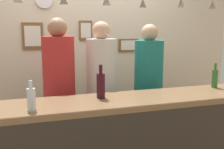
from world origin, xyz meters
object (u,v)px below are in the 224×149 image
at_px(person_middle_white_patterned_shirt, 102,82).
at_px(person_right_teal_shirt, 148,81).
at_px(picture_frame_lower_pair, 128,45).
at_px(wall_clock, 44,0).
at_px(bottle_beer_green_import, 215,78).
at_px(picture_frame_crest, 86,30).
at_px(picture_frame_caricature, 33,36).
at_px(bottle_soda_clear, 31,99).
at_px(person_left_red_shirt, 59,83).
at_px(bottle_wine_dark_red, 101,85).

xyz_separation_m(person_middle_white_patterned_shirt, person_right_teal_shirt, (0.58, 0.00, -0.02)).
relative_size(picture_frame_lower_pair, wall_clock, 1.36).
relative_size(person_middle_white_patterned_shirt, bottle_beer_green_import, 6.57).
xyz_separation_m(picture_frame_crest, picture_frame_lower_pair, (0.62, 0.00, -0.21)).
distance_m(picture_frame_lower_pair, picture_frame_caricature, 1.32).
distance_m(bottle_soda_clear, picture_frame_lower_pair, 2.07).
bearing_deg(bottle_beer_green_import, picture_frame_caricature, 145.01).
height_order(person_right_teal_shirt, wall_clock, wall_clock).
bearing_deg(picture_frame_lower_pair, person_right_teal_shirt, -91.45).
bearing_deg(person_left_red_shirt, picture_frame_crest, 57.97).
bearing_deg(bottle_beer_green_import, picture_frame_crest, 131.37).
xyz_separation_m(bottle_beer_green_import, picture_frame_crest, (-1.11, 1.26, 0.49)).
height_order(person_left_red_shirt, bottle_wine_dark_red, person_left_red_shirt).
height_order(bottle_beer_green_import, bottle_wine_dark_red, bottle_wine_dark_red).
distance_m(picture_frame_crest, wall_clock, 0.66).
distance_m(person_middle_white_patterned_shirt, picture_frame_lower_pair, 1.01).
xyz_separation_m(person_right_teal_shirt, bottle_soda_clear, (-1.35, -0.80, 0.09)).
xyz_separation_m(person_middle_white_patterned_shirt, wall_clock, (-0.55, 0.72, 0.96)).
relative_size(person_right_teal_shirt, picture_frame_caricature, 4.95).
distance_m(person_right_teal_shirt, picture_frame_caricature, 1.57).
relative_size(person_left_red_shirt, bottle_soda_clear, 7.57).
bearing_deg(picture_frame_caricature, person_middle_white_patterned_shirt, -45.41).
bearing_deg(wall_clock, picture_frame_caricature, 177.78).
bearing_deg(wall_clock, person_right_teal_shirt, -32.29).
height_order(bottle_soda_clear, wall_clock, wall_clock).
height_order(bottle_soda_clear, picture_frame_caricature, picture_frame_caricature).
bearing_deg(picture_frame_lower_pair, person_middle_white_patterned_shirt, -129.73).
bearing_deg(person_right_teal_shirt, person_left_red_shirt, 180.00).
relative_size(person_middle_white_patterned_shirt, bottle_soda_clear, 7.43).
xyz_separation_m(person_right_teal_shirt, wall_clock, (-1.13, 0.72, 0.98)).
xyz_separation_m(bottle_soda_clear, picture_frame_caricature, (0.05, 1.52, 0.43)).
height_order(person_middle_white_patterned_shirt, wall_clock, wall_clock).
bearing_deg(person_right_teal_shirt, picture_frame_lower_pair, 88.55).
xyz_separation_m(person_left_red_shirt, picture_frame_lower_pair, (1.07, 0.72, 0.35)).
height_order(person_left_red_shirt, picture_frame_caricature, person_left_red_shirt).
relative_size(person_right_teal_shirt, wall_clock, 7.65).
bearing_deg(person_middle_white_patterned_shirt, picture_frame_crest, 91.62).
height_order(person_left_red_shirt, picture_frame_crest, person_left_red_shirt).
relative_size(person_middle_white_patterned_shirt, person_right_teal_shirt, 1.02).
distance_m(person_left_red_shirt, person_middle_white_patterned_shirt, 0.47).
height_order(bottle_wine_dark_red, bottle_soda_clear, bottle_wine_dark_red).
height_order(bottle_soda_clear, picture_frame_lower_pair, picture_frame_lower_pair).
distance_m(bottle_soda_clear, picture_frame_crest, 1.77).
relative_size(person_left_red_shirt, picture_frame_lower_pair, 5.81).
xyz_separation_m(person_left_red_shirt, bottle_wine_dark_red, (0.30, -0.60, 0.08)).
distance_m(person_left_red_shirt, bottle_wine_dark_red, 0.67).
height_order(person_left_red_shirt, person_middle_white_patterned_shirt, person_left_red_shirt).
height_order(person_right_teal_shirt, picture_frame_lower_pair, person_right_teal_shirt).
bearing_deg(wall_clock, bottle_beer_green_import, -37.40).
xyz_separation_m(bottle_soda_clear, wall_clock, (0.21, 1.52, 0.89)).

